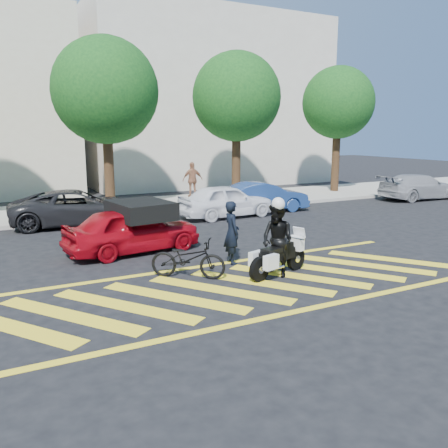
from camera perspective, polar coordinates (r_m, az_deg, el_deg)
name	(u,v)px	position (r m, az deg, el deg)	size (l,w,h in m)	color
ground	(242,286)	(11.17, 2.19, -7.44)	(90.00, 90.00, 0.00)	black
sidewalk	(111,209)	(22.10, -13.45, 1.78)	(60.00, 5.00, 0.15)	#9E998E
crosswalk	(241,286)	(11.15, 2.02, -7.45)	(12.33, 4.00, 0.01)	yellow
building_right	(204,102)	(33.44, -2.37, 14.49)	(16.00, 8.00, 11.00)	beige
tree_center	(108,95)	(21.97, -13.77, 14.87)	(4.60, 4.60, 7.56)	black
tree_right	(238,100)	(24.39, 1.71, 14.65)	(4.40, 4.40, 7.41)	black
tree_far_right	(339,106)	(28.14, 13.67, 13.68)	(4.00, 4.00, 7.10)	black
officer_bike	(232,232)	(12.81, 0.93, -1.02)	(0.63, 0.41, 1.72)	black
bicycle	(188,258)	(11.65, -4.36, -4.16)	(0.65, 1.87, 0.98)	black
police_motorcycle	(278,257)	(11.86, 6.47, -3.94)	(1.97, 0.94, 0.89)	black
officer_moto	(277,240)	(11.76, 6.44, -1.93)	(0.89, 0.69, 1.82)	black
red_convertible	(133,230)	(14.27, -10.92, -0.67)	(1.62, 4.02, 1.37)	#A10713
parked_mid_left	(77,208)	(18.89, -17.22, 1.90)	(2.26, 4.90, 1.36)	black
parked_mid_right	(226,201)	(19.73, 0.25, 2.81)	(1.63, 4.06, 1.38)	white
parked_right	(263,197)	(21.20, 4.73, 3.27)	(1.40, 4.02, 1.32)	navy
parked_far_right	(419,187)	(26.98, 22.40, 4.17)	(1.87, 4.59, 1.33)	gray
pedestrian_right	(193,180)	(24.72, -3.80, 5.34)	(1.07, 0.44, 1.82)	#9B6346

